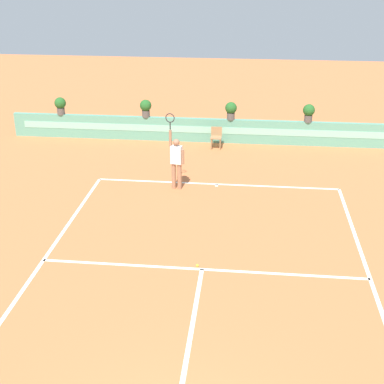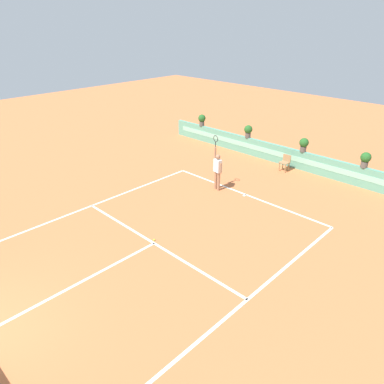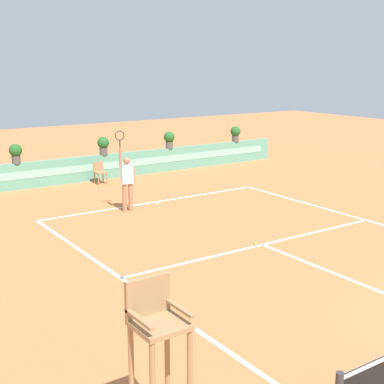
% 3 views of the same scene
% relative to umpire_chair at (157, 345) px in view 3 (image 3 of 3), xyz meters
% --- Properties ---
extents(ground_plane, '(60.00, 60.00, 0.00)m').
position_rel_umpire_chair_xyz_m(ground_plane, '(6.21, 4.74, -1.34)').
color(ground_plane, '#C66B3D').
extents(court_lines, '(8.32, 11.94, 0.01)m').
position_rel_umpire_chair_xyz_m(court_lines, '(6.21, 5.45, -1.34)').
color(court_lines, white).
rests_on(court_lines, ground).
extents(back_wall_barrier, '(18.00, 0.21, 1.00)m').
position_rel_umpire_chair_xyz_m(back_wall_barrier, '(6.21, 15.12, -0.84)').
color(back_wall_barrier, '#599E84').
rests_on(back_wall_barrier, ground).
extents(umpire_chair, '(0.60, 0.60, 2.14)m').
position_rel_umpire_chair_xyz_m(umpire_chair, '(0.00, 0.00, 0.00)').
color(umpire_chair, '#99754C').
rests_on(umpire_chair, ground).
extents(ball_kid_chair, '(0.44, 0.44, 0.85)m').
position_rel_umpire_chair_xyz_m(ball_kid_chair, '(5.93, 14.39, -0.86)').
color(ball_kid_chair, '#99754C').
rests_on(ball_kid_chair, ground).
extents(tennis_player, '(0.61, 0.28, 2.58)m').
position_rel_umpire_chair_xyz_m(tennis_player, '(4.89, 10.12, -0.29)').
color(tennis_player, '#9E7051').
rests_on(tennis_player, ground).
extents(tennis_ball_near_baseline, '(0.07, 0.07, 0.07)m').
position_rel_umpire_chair_xyz_m(tennis_ball_near_baseline, '(6.08, 5.25, -1.31)').
color(tennis_ball_near_baseline, '#CCE033').
rests_on(tennis_ball_near_baseline, ground).
extents(potted_plant_left, '(0.48, 0.48, 0.72)m').
position_rel_umpire_chair_xyz_m(potted_plant_left, '(2.93, 15.13, 0.07)').
color(potted_plant_left, '#514C47').
rests_on(potted_plant_left, back_wall_barrier).
extents(potted_plant_centre, '(0.48, 0.48, 0.72)m').
position_rel_umpire_chair_xyz_m(potted_plant_centre, '(6.46, 15.13, 0.07)').
color(potted_plant_centre, '#514C47').
rests_on(potted_plant_centre, back_wall_barrier).
extents(potted_plant_right, '(0.48, 0.48, 0.72)m').
position_rel_umpire_chair_xyz_m(potted_plant_right, '(9.58, 15.13, 0.07)').
color(potted_plant_right, '#514C47').
rests_on(potted_plant_right, back_wall_barrier).
extents(potted_plant_far_right, '(0.48, 0.48, 0.72)m').
position_rel_umpire_chair_xyz_m(potted_plant_far_right, '(13.24, 15.13, 0.07)').
color(potted_plant_far_right, '#514C47').
rests_on(potted_plant_far_right, back_wall_barrier).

